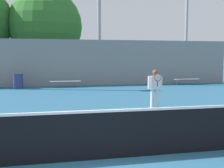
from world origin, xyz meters
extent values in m
plane|color=#285B7A|center=(0.00, 0.00, 0.00)|extent=(100.00, 100.00, 0.00)
cube|color=black|center=(0.00, 0.00, 0.48)|extent=(11.09, 0.03, 0.96)
cube|color=white|center=(0.00, 0.00, 0.99)|extent=(11.09, 0.04, 0.05)
cylinder|color=silver|center=(2.96, 4.94, 0.38)|extent=(0.14, 0.14, 0.76)
cylinder|color=silver|center=(3.19, 4.94, 0.38)|extent=(0.14, 0.14, 0.76)
cube|color=white|center=(3.08, 4.94, 1.03)|extent=(0.42, 0.20, 0.52)
cylinder|color=white|center=(2.82, 4.94, 1.03)|extent=(0.10, 0.10, 0.51)
cylinder|color=white|center=(3.33, 4.94, 1.03)|extent=(0.10, 0.10, 0.51)
sphere|color=brown|center=(3.08, 4.94, 1.43)|extent=(0.23, 0.23, 0.23)
cylinder|color=black|center=(3.08, 4.66, 1.00)|extent=(0.03, 0.03, 0.22)
torus|color=red|center=(3.08, 4.66, 1.26)|extent=(0.31, 0.03, 0.31)
cylinder|color=silver|center=(3.08, 4.66, 1.26)|extent=(0.27, 0.01, 0.27)
cube|color=silver|center=(8.51, 12.88, 0.42)|extent=(1.95, 0.40, 0.04)
cylinder|color=gray|center=(7.73, 12.88, 0.20)|extent=(0.06, 0.06, 0.40)
cylinder|color=gray|center=(9.29, 12.88, 0.20)|extent=(0.06, 0.06, 0.40)
cube|color=silver|center=(-0.35, 12.88, 0.42)|extent=(2.08, 0.40, 0.04)
cylinder|color=gray|center=(-1.18, 12.88, 0.20)|extent=(0.06, 0.06, 0.40)
cylinder|color=gray|center=(0.48, 12.88, 0.20)|extent=(0.06, 0.06, 0.40)
cylinder|color=#939399|center=(9.18, 14.43, 4.72)|extent=(0.22, 0.22, 9.44)
cylinder|color=#939399|center=(2.23, 14.55, 5.05)|extent=(0.27, 0.27, 10.10)
cylinder|color=navy|center=(-3.39, 12.85, 0.47)|extent=(0.61, 0.61, 0.93)
cylinder|color=#333338|center=(-3.39, 12.85, 0.95)|extent=(0.64, 0.64, 0.04)
cube|color=gray|center=(0.00, 13.88, 1.64)|extent=(24.40, 0.06, 3.29)
cylinder|color=brown|center=(-1.87, 19.35, 1.11)|extent=(0.54, 0.54, 2.23)
sphere|color=#2D6B28|center=(-1.87, 19.35, 4.81)|extent=(6.46, 6.46, 6.46)
camera|label=1|loc=(-0.68, -5.04, 2.05)|focal=42.00mm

